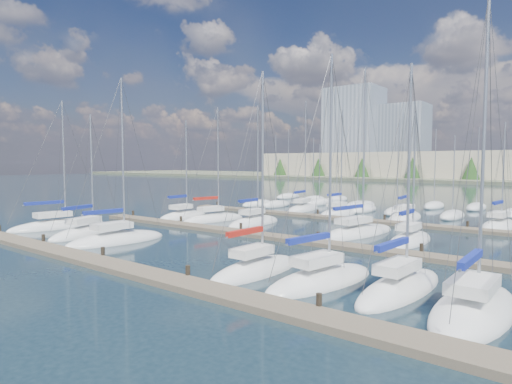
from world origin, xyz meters
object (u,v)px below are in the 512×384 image
Objects in this scene: sailboat_c at (117,240)px; sailboat_n at (303,209)px; sailboat_i at (214,219)px; sailboat_a at (58,226)px; sailboat_l at (410,240)px; sailboat_g at (474,309)px; sailboat_h at (183,217)px; sailboat_k at (357,233)px; sailboat_f at (400,288)px; sailboat_o at (338,213)px; sailboat_p at (405,217)px; sailboat_b at (87,233)px; sailboat_d at (256,270)px; sailboat_e at (321,280)px; sailboat_j at (254,222)px; sailboat_q at (499,226)px.

sailboat_n reaches higher than sailboat_c.
sailboat_c is 1.06× the size of sailboat_i.
sailboat_n is 29.59m from sailboat_a.
sailboat_l is 0.80× the size of sailboat_g.
sailboat_l is (25.33, 0.78, 0.00)m from sailboat_h.
sailboat_i reaches higher than sailboat_l.
sailboat_k is 19.36m from sailboat_n.
sailboat_h is at bearing 160.86° from sailboat_f.
sailboat_g is (7.36, -14.33, 0.00)m from sailboat_l.
sailboat_n reaches higher than sailboat_o.
sailboat_n is at bearing 173.48° from sailboat_p.
sailboat_b is at bearing -108.40° from sailboat_n.
sailboat_d reaches higher than sailboat_l.
sailboat_e is 4.02m from sailboat_d.
sailboat_j reaches higher than sailboat_f.
sailboat_l is (-4.30, -13.19, 0.01)m from sailboat_q.
sailboat_e is 34.30m from sailboat_n.
sailboat_k reaches higher than sailboat_n.
sailboat_d is 0.87× the size of sailboat_g.
sailboat_q is (16.99, 0.58, -0.02)m from sailboat_o.
sailboat_g is (30.86, -0.67, 0.01)m from sailboat_b.
sailboat_o is (12.64, 13.39, 0.01)m from sailboat_h.
sailboat_g is (32.68, -13.55, 0.00)m from sailboat_h.
sailboat_c is (-5.91, -26.67, -0.02)m from sailboat_o.
sailboat_o is 1.02× the size of sailboat_i.
sailboat_l reaches higher than sailboat_b.
sailboat_b is (-19.60, 1.16, -0.01)m from sailboat_d.
sailboat_o is at bearing 126.61° from sailboat_f.
sailboat_e is at bearing 4.47° from sailboat_a.
sailboat_a is (-25.61, 1.59, -0.01)m from sailboat_d.
sailboat_e is 21.85m from sailboat_j.
sailboat_p reaches higher than sailboat_d.
sailboat_l is at bearing 110.25° from sailboat_f.
sailboat_k is 28.37m from sailboat_a.
sailboat_g reaches higher than sailboat_e.
sailboat_e reaches higher than sailboat_h.
sailboat_c is 1.22× the size of sailboat_b.
sailboat_o is at bearing 127.02° from sailboat_g.
sailboat_f is at bearing -84.65° from sailboat_q.
sailboat_e is at bearing -15.35° from sailboat_b.
sailboat_o reaches higher than sailboat_h.
sailboat_o is 1.18× the size of sailboat_b.
sailboat_p reaches higher than sailboat_j.
sailboat_i is (-2.29, -14.67, -0.00)m from sailboat_n.
sailboat_g reaches higher than sailboat_q.
sailboat_d is at bearing -177.15° from sailboat_g.
sailboat_n reaches higher than sailboat_d.
sailboat_n reaches higher than sailboat_i.
sailboat_p reaches higher than sailboat_h.
sailboat_g is at bearing 6.07° from sailboat_c.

